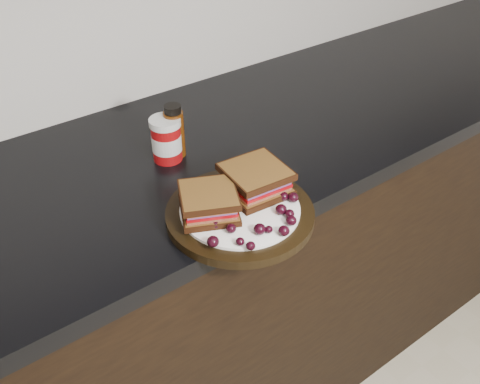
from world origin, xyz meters
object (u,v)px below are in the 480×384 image
object	(u,v)px
sandwich_left	(209,203)
oil_bottle	(174,131)
plate	(240,214)
condiment_jar	(166,139)

from	to	relation	value
sandwich_left	oil_bottle	xyz separation A→B (m)	(0.07, 0.24, 0.01)
plate	condiment_jar	bearing A→B (deg)	91.51
plate	sandwich_left	distance (m)	0.07
plate	condiment_jar	world-z (taller)	condiment_jar
plate	oil_bottle	world-z (taller)	oil_bottle
plate	oil_bottle	distance (m)	0.27
condiment_jar	sandwich_left	bearing A→B (deg)	-101.49
plate	sandwich_left	bearing A→B (deg)	158.63
condiment_jar	oil_bottle	size ratio (longest dim) A/B	0.82
sandwich_left	oil_bottle	bearing A→B (deg)	98.78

